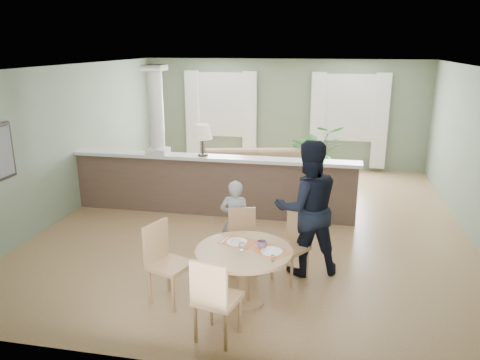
% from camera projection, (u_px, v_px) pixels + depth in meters
% --- Properties ---
extents(ground, '(8.00, 8.00, 0.00)m').
position_uv_depth(ground, '(258.00, 221.00, 8.37)').
color(ground, tan).
rests_on(ground, ground).
extents(room_shell, '(7.02, 8.02, 2.71)m').
position_uv_depth(room_shell, '(263.00, 115.00, 8.45)').
color(room_shell, gray).
rests_on(room_shell, ground).
extents(pony_wall, '(5.32, 0.38, 2.70)m').
position_uv_depth(pony_wall, '(207.00, 177.00, 8.54)').
color(pony_wall, brown).
rests_on(pony_wall, ground).
extents(sofa, '(3.10, 1.73, 0.85)m').
position_uv_depth(sofa, '(257.00, 172.00, 9.92)').
color(sofa, '#92764F').
rests_on(sofa, ground).
extents(houseplant, '(1.46, 1.35, 1.35)m').
position_uv_depth(houseplant, '(316.00, 153.00, 10.59)').
color(houseplant, '#35702C').
rests_on(houseplant, ground).
extents(dining_table, '(1.17, 1.17, 0.80)m').
position_uv_depth(dining_table, '(245.00, 260.00, 5.60)').
color(dining_table, tan).
rests_on(dining_table, ground).
extents(chair_far_boy, '(0.49, 0.49, 0.88)m').
position_uv_depth(chair_far_boy, '(243.00, 237.00, 6.46)').
color(chair_far_boy, tan).
rests_on(chair_far_boy, ground).
extents(chair_far_man, '(0.57, 0.57, 0.91)m').
position_uv_depth(chair_far_man, '(294.00, 242.00, 6.26)').
color(chair_far_man, tan).
rests_on(chair_far_man, ground).
extents(chair_near, '(0.52, 0.52, 0.97)m').
position_uv_depth(chair_near, '(214.00, 297.00, 4.85)').
color(chair_near, tan).
rests_on(chair_near, ground).
extents(chair_side, '(0.57, 0.57, 0.99)m').
position_uv_depth(chair_side, '(165.00, 259.00, 5.67)').
color(chair_side, tan).
rests_on(chair_side, ground).
extents(child_person, '(0.45, 0.30, 1.22)m').
position_uv_depth(child_person, '(235.00, 221.00, 6.70)').
color(child_person, gray).
rests_on(child_person, ground).
extents(man_person, '(1.09, 0.97, 1.86)m').
position_uv_depth(man_person, '(307.00, 208.00, 6.29)').
color(man_person, black).
rests_on(man_person, ground).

